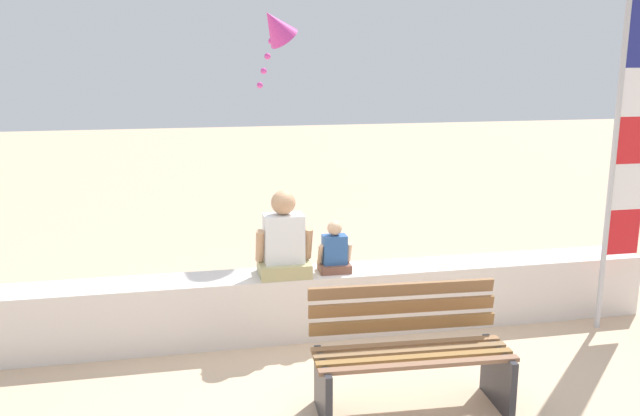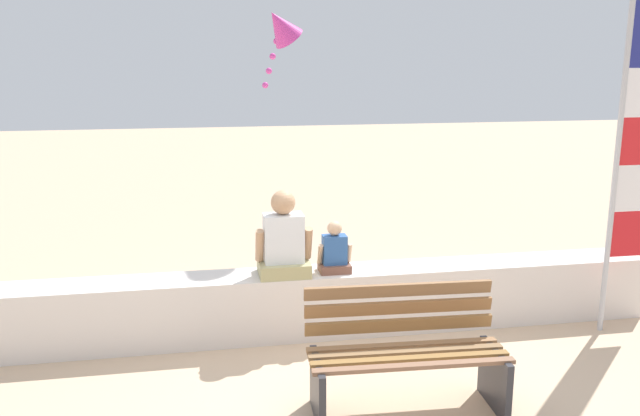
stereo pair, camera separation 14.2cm
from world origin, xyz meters
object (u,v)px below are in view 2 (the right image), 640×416
(park_bench, at_px, (406,356))
(flag_banner, at_px, (631,133))
(person_child, at_px, (334,252))
(kite_magenta, at_px, (280,27))
(person_adult, at_px, (284,242))

(park_bench, distance_m, flag_banner, 2.98)
(person_child, height_order, flag_banner, flag_banner)
(person_child, height_order, kite_magenta, kite_magenta)
(park_bench, height_order, kite_magenta, kite_magenta)
(flag_banner, bearing_deg, kite_magenta, 133.55)
(kite_magenta, bearing_deg, park_bench, -84.21)
(person_child, distance_m, kite_magenta, 3.29)
(person_adult, relative_size, person_child, 1.63)
(flag_banner, bearing_deg, person_adult, 172.65)
(park_bench, relative_size, kite_magenta, 1.41)
(flag_banner, height_order, kite_magenta, flag_banner)
(person_adult, distance_m, person_child, 0.48)
(park_bench, relative_size, flag_banner, 0.44)
(person_adult, distance_m, flag_banner, 3.26)
(person_child, bearing_deg, park_bench, -80.58)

